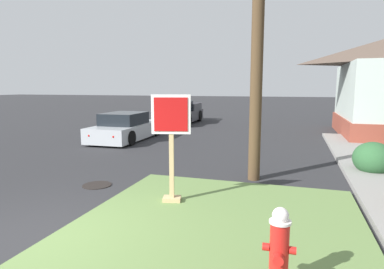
{
  "coord_description": "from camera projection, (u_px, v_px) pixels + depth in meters",
  "views": [
    {
      "loc": [
        3.74,
        -3.81,
        2.39
      ],
      "look_at": [
        1.33,
        3.89,
        1.22
      ],
      "focal_mm": 30.65,
      "sensor_mm": 36.0,
      "label": 1
    }
  ],
  "objects": [
    {
      "name": "manhole_cover",
      "position": [
        97.0,
        185.0,
        8.03
      ],
      "size": [
        0.7,
        0.7,
        0.02
      ],
      "primitive_type": "cylinder",
      "color": "black",
      "rests_on": "ground"
    },
    {
      "name": "grass_corner_patch",
      "position": [
        220.0,
        222.0,
        5.74
      ],
      "size": [
        4.87,
        4.86,
        0.08
      ],
      "primitive_type": "cube",
      "color": "#668447",
      "rests_on": "ground"
    },
    {
      "name": "parked_sedan_silver",
      "position": [
        126.0,
        128.0,
        14.89
      ],
      "size": [
        2.03,
        4.49,
        1.25
      ],
      "color": "#ADB2B7",
      "rests_on": "ground"
    },
    {
      "name": "stop_sign",
      "position": [
        171.0,
        149.0,
        6.54
      ],
      "size": [
        0.76,
        0.36,
        2.17
      ],
      "color": "tan",
      "rests_on": "grass_corner_patch"
    },
    {
      "name": "ground_plane",
      "position": [
        34.0,
        243.0,
        5.05
      ],
      "size": [
        160.0,
        160.0,
        0.0
      ],
      "primitive_type": "plane",
      "color": "#2B2B2D"
    },
    {
      "name": "shrub_by_curb",
      "position": [
        373.0,
        158.0,
        8.97
      ],
      "size": [
        1.06,
        1.06,
        0.9
      ],
      "primitive_type": "ellipsoid",
      "color": "#2C5A31",
      "rests_on": "ground"
    },
    {
      "name": "fire_hydrant",
      "position": [
        279.0,
        249.0,
        3.78
      ],
      "size": [
        0.38,
        0.34,
        0.96
      ],
      "color": "black",
      "rests_on": "grass_corner_patch"
    },
    {
      "name": "pickup_truck_charcoal",
      "position": [
        180.0,
        114.0,
        21.65
      ],
      "size": [
        2.31,
        5.17,
        1.48
      ],
      "color": "#38383D",
      "rests_on": "ground"
    }
  ]
}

